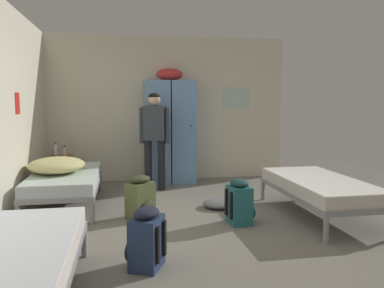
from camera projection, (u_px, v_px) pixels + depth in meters
name	position (u px, v px, depth m)	size (l,w,h in m)	color
ground_plane	(196.00, 226.00, 4.58)	(9.07, 9.07, 0.00)	slate
room_backdrop	(94.00, 111.00, 5.46)	(4.50, 5.73, 2.68)	beige
locker_bank	(170.00, 130.00, 6.97)	(0.90, 0.55, 2.07)	#6B93C6
shelf_unit	(61.00, 168.00, 6.57)	(0.38, 0.30, 0.57)	brown
bed_left_rear	(66.00, 180.00, 5.41)	(0.90, 1.90, 0.49)	gray
bed_left_front	(7.00, 260.00, 2.64)	(0.90, 1.90, 0.49)	gray
bed_right	(320.00, 187.00, 4.94)	(0.90, 1.90, 0.49)	gray
bedding_heap	(57.00, 165.00, 5.34)	(0.76, 0.86, 0.21)	#D1C67F
person_traveler	(155.00, 132.00, 6.36)	(0.49, 0.29, 1.62)	black
water_bottle	(56.00, 149.00, 6.54)	(0.06, 0.06, 0.22)	white
lotion_bottle	(64.00, 151.00, 6.51)	(0.05, 0.05, 0.17)	beige
backpack_olive	(141.00, 198.00, 4.85)	(0.41, 0.42, 0.55)	#566038
backpack_navy	(146.00, 239.00, 3.39)	(0.40, 0.39, 0.55)	navy
backpack_teal	(240.00, 202.00, 4.64)	(0.35, 0.34, 0.55)	#23666B
clothes_pile_grey	(221.00, 203.00, 5.37)	(0.50, 0.44, 0.12)	slate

